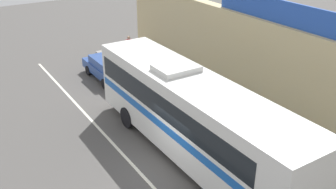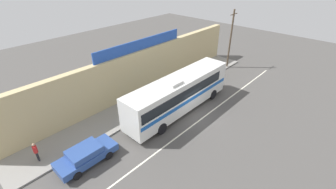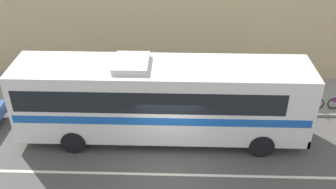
# 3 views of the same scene
# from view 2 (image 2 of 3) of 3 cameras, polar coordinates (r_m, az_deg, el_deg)

# --- Properties ---
(ground_plane) EXTENTS (70.00, 70.00, 0.00)m
(ground_plane) POSITION_cam_2_polar(r_m,az_deg,el_deg) (22.36, 6.53, -5.18)
(ground_plane) COLOR #4F4C49
(sidewalk_slab) EXTENTS (30.00, 3.60, 0.14)m
(sidewalk_slab) POSITION_cam_2_polar(r_m,az_deg,el_deg) (25.17, -2.96, -0.44)
(sidewalk_slab) COLOR gray
(sidewalk_slab) RESTS_ON ground_plane
(storefront_facade) EXTENTS (30.00, 0.70, 4.80)m
(storefront_facade) POSITION_cam_2_polar(r_m,az_deg,el_deg) (25.51, -6.52, 5.74)
(storefront_facade) COLOR tan
(storefront_facade) RESTS_ON ground_plane
(storefront_billboard) EXTENTS (11.28, 0.12, 1.10)m
(storefront_billboard) POSITION_cam_2_polar(r_m,az_deg,el_deg) (24.53, -6.69, 12.12)
(storefront_billboard) COLOR #234CAD
(storefront_billboard) RESTS_ON storefront_facade
(road_center_stripe) EXTENTS (30.00, 0.14, 0.01)m
(road_center_stripe) POSITION_cam_2_polar(r_m,az_deg,el_deg) (22.00, 8.20, -5.97)
(road_center_stripe) COLOR silver
(road_center_stripe) RESTS_ON ground_plane
(intercity_bus) EXTENTS (12.28, 2.65, 3.78)m
(intercity_bus) POSITION_cam_2_polar(r_m,az_deg,el_deg) (21.83, 2.66, 0.48)
(intercity_bus) COLOR silver
(intercity_bus) RESTS_ON ground_plane
(parked_car) EXTENTS (4.36, 1.88, 1.37)m
(parked_car) POSITION_cam_2_polar(r_m,az_deg,el_deg) (18.19, -19.50, -13.81)
(parked_car) COLOR #2D4C93
(parked_car) RESTS_ON ground_plane
(utility_pole) EXTENTS (1.60, 0.22, 7.55)m
(utility_pole) POSITION_cam_2_polar(r_m,az_deg,el_deg) (32.05, 15.14, 13.17)
(utility_pole) COLOR brown
(utility_pole) RESTS_ON sidewalk_slab
(motorcycle_purple) EXTENTS (1.83, 0.56, 0.94)m
(motorcycle_purple) POSITION_cam_2_polar(r_m,az_deg,el_deg) (31.19, 11.78, 6.27)
(motorcycle_purple) COLOR black
(motorcycle_purple) RESTS_ON sidewalk_slab
(motorcycle_orange) EXTENTS (1.94, 0.56, 0.94)m
(motorcycle_orange) POSITION_cam_2_polar(r_m,az_deg,el_deg) (28.61, 8.22, 4.36)
(motorcycle_orange) COLOR black
(motorcycle_orange) RESTS_ON sidewalk_slab
(motorcycle_blue) EXTENTS (1.95, 0.56, 0.94)m
(motorcycle_blue) POSITION_cam_2_polar(r_m,az_deg,el_deg) (30.27, 10.44, 5.66)
(motorcycle_blue) COLOR black
(motorcycle_blue) RESTS_ON sidewalk_slab
(pedestrian_far_left) EXTENTS (0.30, 0.48, 1.59)m
(pedestrian_far_left) POSITION_cam_2_polar(r_m,az_deg,el_deg) (19.50, -29.80, -11.92)
(pedestrian_far_left) COLOR black
(pedestrian_far_left) RESTS_ON sidewalk_slab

